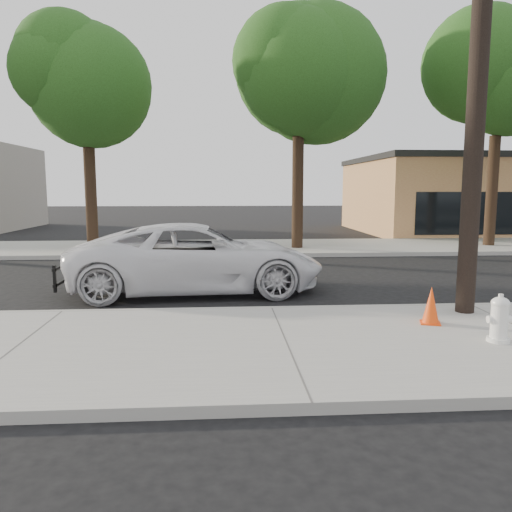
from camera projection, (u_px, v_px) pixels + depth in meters
name	position (u px, v px, depth m)	size (l,w,h in m)	color
ground	(263.00, 293.00, 11.85)	(120.00, 120.00, 0.00)	black
near_sidewalk	(286.00, 346.00, 7.59)	(90.00, 4.40, 0.15)	gray
far_sidewalk	(246.00, 248.00, 20.25)	(90.00, 5.00, 0.15)	gray
curb_near	(272.00, 311.00, 9.77)	(90.00, 0.12, 0.16)	#9E9B93
utility_pole	(479.00, 60.00, 8.80)	(1.40, 0.34, 9.00)	black
tree_b	(90.00, 89.00, 18.60)	(4.34, 4.20, 8.45)	black
tree_c	(305.00, 68.00, 18.63)	(4.96, 4.80, 9.55)	black
tree_d	(505.00, 88.00, 19.55)	(4.50, 4.35, 8.75)	black
police_cruiser	(198.00, 258.00, 11.85)	(2.72, 5.91, 1.64)	silver
fire_hydrant	(499.00, 320.00, 7.53)	(0.36, 0.33, 0.69)	white
traffic_cone	(431.00, 306.00, 8.55)	(0.42, 0.42, 0.64)	#F5440C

